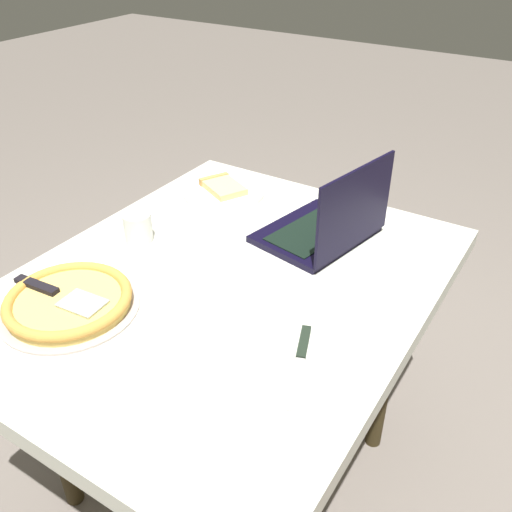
{
  "coord_description": "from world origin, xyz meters",
  "views": [
    {
      "loc": [
        -0.91,
        -0.67,
        1.53
      ],
      "look_at": [
        0.03,
        -0.07,
        0.81
      ],
      "focal_mm": 39.18,
      "sensor_mm": 36.0,
      "label": 1
    }
  ],
  "objects_px": {
    "drink_cup": "(138,227)",
    "pizza_tray": "(68,302)",
    "table_knife": "(301,357)",
    "laptop": "(328,225)",
    "dining_table": "(225,301)",
    "pizza_plate": "(224,190)"
  },
  "relations": [
    {
      "from": "pizza_tray",
      "to": "drink_cup",
      "type": "bearing_deg",
      "value": 13.29
    },
    {
      "from": "dining_table",
      "to": "laptop",
      "type": "xyz_separation_m",
      "value": [
        0.3,
        -0.13,
        0.12
      ]
    },
    {
      "from": "table_knife",
      "to": "drink_cup",
      "type": "xyz_separation_m",
      "value": [
        0.18,
        0.6,
        0.04
      ]
    },
    {
      "from": "drink_cup",
      "to": "pizza_tray",
      "type": "bearing_deg",
      "value": -166.71
    },
    {
      "from": "laptop",
      "to": "pizza_tray",
      "type": "xyz_separation_m",
      "value": [
        -0.59,
        0.36,
        -0.03
      ]
    },
    {
      "from": "dining_table",
      "to": "pizza_plate",
      "type": "bearing_deg",
      "value": 35.3
    },
    {
      "from": "pizza_plate",
      "to": "drink_cup",
      "type": "bearing_deg",
      "value": 174.67
    },
    {
      "from": "laptop",
      "to": "drink_cup",
      "type": "xyz_separation_m",
      "value": [
        -0.27,
        0.44,
        -0.01
      ]
    },
    {
      "from": "pizza_plate",
      "to": "table_knife",
      "type": "distance_m",
      "value": 0.78
    },
    {
      "from": "dining_table",
      "to": "table_knife",
      "type": "distance_m",
      "value": 0.34
    },
    {
      "from": "dining_table",
      "to": "pizza_plate",
      "type": "distance_m",
      "value": 0.48
    },
    {
      "from": "pizza_tray",
      "to": "table_knife",
      "type": "relative_size",
      "value": 1.38
    },
    {
      "from": "table_knife",
      "to": "drink_cup",
      "type": "bearing_deg",
      "value": 73.64
    },
    {
      "from": "pizza_tray",
      "to": "table_knife",
      "type": "xyz_separation_m",
      "value": [
        0.14,
        -0.53,
        -0.02
      ]
    },
    {
      "from": "dining_table",
      "to": "pizza_tray",
      "type": "xyz_separation_m",
      "value": [
        -0.29,
        0.23,
        0.09
      ]
    },
    {
      "from": "pizza_tray",
      "to": "drink_cup",
      "type": "height_order",
      "value": "drink_cup"
    },
    {
      "from": "table_knife",
      "to": "laptop",
      "type": "bearing_deg",
      "value": 19.92
    },
    {
      "from": "pizza_plate",
      "to": "drink_cup",
      "type": "height_order",
      "value": "drink_cup"
    },
    {
      "from": "dining_table",
      "to": "drink_cup",
      "type": "xyz_separation_m",
      "value": [
        0.03,
        0.31,
        0.11
      ]
    },
    {
      "from": "laptop",
      "to": "drink_cup",
      "type": "height_order",
      "value": "laptop"
    },
    {
      "from": "pizza_plate",
      "to": "drink_cup",
      "type": "relative_size",
      "value": 3.24
    },
    {
      "from": "pizza_plate",
      "to": "table_knife",
      "type": "relative_size",
      "value": 1.13
    }
  ]
}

